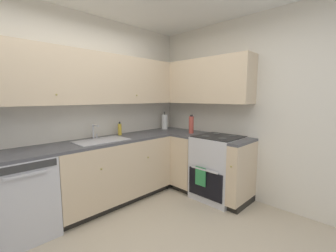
{
  "coord_description": "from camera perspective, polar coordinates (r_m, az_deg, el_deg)",
  "views": [
    {
      "loc": [
        -1.15,
        -1.4,
        1.49
      ],
      "look_at": [
        0.97,
        0.7,
        1.09
      ],
      "focal_mm": 23.45,
      "sensor_mm": 36.0,
      "label": 1
    }
  ],
  "objects": [
    {
      "name": "faucet",
      "position": [
        3.2,
        -18.61,
        -1.01
      ],
      "size": [
        0.07,
        0.16,
        0.2
      ],
      "color": "silver",
      "rests_on": "countertop_back"
    },
    {
      "name": "sink",
      "position": [
        3.04,
        -16.81,
        -4.43
      ],
      "size": [
        0.67,
        0.4,
        0.1
      ],
      "color": "#B7B7BC",
      "rests_on": "countertop_back"
    },
    {
      "name": "countertop_right",
      "position": [
        3.39,
        9.48,
        -2.64
      ],
      "size": [
        0.6,
        1.14,
        0.03
      ],
      "color": "#4C4C51",
      "rests_on": "lower_cabinets_right"
    },
    {
      "name": "countertop_back",
      "position": [
        3.16,
        -14.01,
        -3.49
      ],
      "size": [
        2.86,
        0.6,
        0.03
      ],
      "primitive_type": "cube",
      "color": "#4C4C51",
      "rests_on": "lower_cabinets_back"
    },
    {
      "name": "upper_cabinets_right",
      "position": [
        3.58,
        8.41,
        11.31
      ],
      "size": [
        0.32,
        1.68,
        0.67
      ],
      "color": "beige"
    },
    {
      "name": "paper_towel_roll",
      "position": [
        3.97,
        -0.9,
        1.12
      ],
      "size": [
        0.11,
        0.11,
        0.32
      ],
      "color": "white",
      "rests_on": "countertop_back"
    },
    {
      "name": "lower_cabinets_right",
      "position": [
        3.5,
        9.34,
        -9.98
      ],
      "size": [
        0.62,
        1.14,
        0.88
      ],
      "color": "beige",
      "rests_on": "ground_plane"
    },
    {
      "name": "upper_cabinets_back",
      "position": [
        3.16,
        -18.38,
        11.54
      ],
      "size": [
        2.54,
        0.34,
        0.67
      ],
      "color": "beige"
    },
    {
      "name": "dishwasher",
      "position": [
        2.89,
        -33.86,
        -15.02
      ],
      "size": [
        0.6,
        0.63,
        0.88
      ],
      "color": "silver",
      "rests_on": "ground_plane"
    },
    {
      "name": "oven_range",
      "position": [
        3.38,
        12.87,
        -10.32
      ],
      "size": [
        0.68,
        0.62,
        1.07
      ],
      "color": "silver",
      "rests_on": "ground_plane"
    },
    {
      "name": "wall_back",
      "position": [
        3.2,
        -24.13,
        3.54
      ],
      "size": [
        3.85,
        0.05,
        2.61
      ],
      "primitive_type": "cube",
      "color": "silver",
      "rests_on": "ground_plane"
    },
    {
      "name": "wall_right",
      "position": [
        3.37,
        20.05,
        3.89
      ],
      "size": [
        0.05,
        3.21,
        2.61
      ],
      "primitive_type": "cube",
      "color": "silver",
      "rests_on": "ground_plane"
    },
    {
      "name": "soap_bottle",
      "position": [
        3.41,
        -12.43,
        -0.82
      ],
      "size": [
        0.06,
        0.06,
        0.2
      ],
      "color": "gold",
      "rests_on": "countertop_back"
    },
    {
      "name": "lower_cabinets_back",
      "position": [
        3.28,
        -13.75,
        -11.31
      ],
      "size": [
        1.65,
        0.62,
        0.88
      ],
      "color": "beige",
      "rests_on": "ground_plane"
    },
    {
      "name": "oil_bottle",
      "position": [
        3.52,
        6.07,
        0.36
      ],
      "size": [
        0.08,
        0.08,
        0.29
      ],
      "color": "#BF4C3F",
      "rests_on": "countertop_right"
    }
  ]
}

